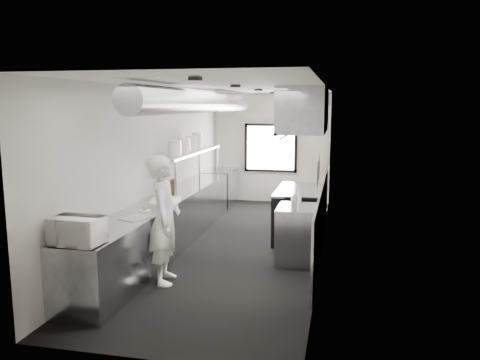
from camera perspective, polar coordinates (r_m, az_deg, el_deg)
The scene contains 35 objects.
floor at distance 8.63m, azimuth -0.35°, elevation -7.77°, with size 3.00×8.00×0.01m, color black.
ceiling at distance 8.27m, azimuth -0.37°, elevation 11.16°, with size 3.00×8.00×0.01m, color silver.
wall_back at distance 12.24m, azimuth 3.71°, elevation 3.87°, with size 3.00×0.02×2.80m, color #B3B1A9.
wall_front at distance 4.57m, azimuth -11.34°, elevation -4.94°, with size 3.00×0.02×2.80m, color #B3B1A9.
wall_left at distance 8.78m, azimuth -9.97°, elevation 1.74°, with size 0.02×8.00×2.80m, color #B3B1A9.
wall_right at distance 8.14m, azimuth 10.00°, elevation 1.18°, with size 0.02×8.00×2.80m, color #B3B1A9.
wall_cladding at distance 8.59m, azimuth 9.79°, elevation -4.18°, with size 0.03×5.50×1.10m, color gray.
hvac_duct at distance 8.82m, azimuth -4.30°, elevation 9.37°, with size 0.40×0.40×6.40m, color gray.
service_window at distance 12.21m, azimuth 3.69°, elevation 3.86°, with size 1.36×0.05×1.25m.
exhaust_hood at distance 8.79m, azimuth 7.71°, elevation 8.28°, with size 0.81×2.20×0.88m.
prep_counter at distance 8.37m, azimuth -8.85°, elevation -5.21°, with size 0.70×6.00×0.90m, color gray.
pass_shelf at distance 9.59m, azimuth -6.03°, elevation 3.24°, with size 0.45×3.00×0.68m.
range at distance 9.02m, azimuth 7.08°, elevation -4.00°, with size 0.88×1.60×0.94m.
bottle_station at distance 7.67m, azimuth 6.97°, elevation -6.49°, with size 0.65×0.80×0.90m, color gray.
far_work_table at distance 11.82m, azimuth -2.43°, elevation -0.95°, with size 0.70×1.20×0.90m, color gray.
notice_sheet_a at distance 6.93m, azimuth 9.40°, elevation 1.51°, with size 0.02×0.28×0.38m, color silver.
notice_sheet_b at distance 6.59m, azimuth 9.24°, elevation 0.70°, with size 0.02×0.28×0.38m, color silver.
line_cook at distance 6.73m, azimuth -9.05°, elevation -4.73°, with size 0.66×0.43×1.81m, color silver.
microwave at distance 5.78m, azimuth -18.97°, elevation -5.79°, with size 0.54×0.41×0.32m, color white.
deli_tub_a at distance 6.48m, azimuth -16.44°, elevation -5.13°, with size 0.13×0.13×0.10m, color #A5B0A2.
deli_tub_b at distance 6.45m, azimuth -16.94°, elevation -5.19°, with size 0.14×0.14×0.10m, color #A5B0A2.
newspaper at distance 6.93m, azimuth -12.30°, elevation -4.42°, with size 0.34×0.43×0.01m, color silver.
small_plate at distance 7.33m, azimuth -11.37°, elevation -3.63°, with size 0.18×0.18×0.02m, color white.
pastry at distance 7.32m, azimuth -11.39°, elevation -3.27°, with size 0.08×0.08×0.08m, color tan.
cutting_board at distance 8.07m, azimuth -8.92°, elevation -2.39°, with size 0.48×0.64×0.02m, color silver.
knife_block at distance 8.97m, azimuth -7.96°, elevation -0.61°, with size 0.09×0.19×0.21m, color #533B1D.
plate_stack_a at distance 8.74m, azimuth -7.85°, elevation 3.81°, with size 0.24×0.24×0.28m, color white.
plate_stack_b at distance 9.34m, azimuth -6.69°, elevation 4.19°, with size 0.23×0.23×0.29m, color white.
plate_stack_c at distance 9.70m, azimuth -5.79°, elevation 4.41°, with size 0.21×0.21×0.30m, color white.
plate_stack_d at distance 10.17m, azimuth -5.17°, elevation 4.75°, with size 0.22×0.22×0.34m, color white.
squeeze_bottle_a at distance 7.21m, azimuth 6.38°, elevation -3.07°, with size 0.06×0.06×0.18m, color silver.
squeeze_bottle_b at distance 7.44m, azimuth 6.35°, elevation -2.67°, with size 0.06×0.06×0.18m, color silver.
squeeze_bottle_c at distance 7.52m, azimuth 6.60°, elevation -2.47°, with size 0.07×0.07×0.20m, color silver.
squeeze_bottle_d at distance 7.71m, azimuth 6.57°, elevation -2.33°, with size 0.05×0.05×0.16m, color silver.
squeeze_bottle_e at distance 7.88m, azimuth 7.15°, elevation -2.03°, with size 0.06×0.06×0.18m, color silver.
Camera 1 is at (1.79, -8.06, 2.49)m, focal length 35.55 mm.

